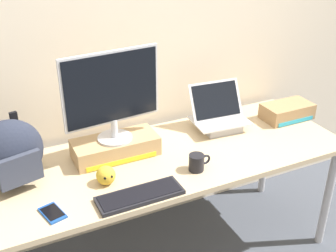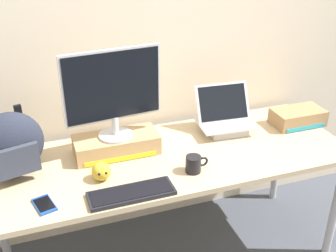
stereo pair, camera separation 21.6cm
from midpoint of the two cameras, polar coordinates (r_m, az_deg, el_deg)
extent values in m
cube|color=beige|center=(2.50, -1.14, 12.50)|extent=(7.00, 0.10, 2.60)
cube|color=tan|center=(2.31, 2.67, -4.37)|extent=(2.02, 0.74, 0.03)
cylinder|color=#B2B2B7|center=(2.77, 23.96, -10.27)|extent=(0.05, 0.05, 0.71)
cylinder|color=#B2B2B7|center=(3.16, 16.66, -4.12)|extent=(0.05, 0.05, 0.71)
cube|color=tan|center=(2.31, -4.41, -2.58)|extent=(0.46, 0.20, 0.10)
cube|color=yellow|center=(2.24, -3.67, -4.59)|extent=(0.39, 0.00, 0.03)
cylinder|color=silver|center=(2.28, -4.46, -1.30)|extent=(0.19, 0.19, 0.01)
cylinder|color=silver|center=(2.25, -4.52, -0.01)|extent=(0.04, 0.04, 0.10)
cube|color=silver|center=(2.16, -4.74, 5.48)|extent=(0.53, 0.07, 0.38)
cube|color=black|center=(2.15, -4.63, 5.38)|extent=(0.50, 0.05, 0.36)
cube|color=#ADADB2|center=(2.57, 10.21, -0.31)|extent=(0.23, 0.22, 0.05)
cube|color=silver|center=(2.56, 10.26, 0.31)|extent=(0.35, 0.26, 0.01)
cube|color=#B7B7BC|center=(2.57, 10.11, 0.61)|extent=(0.30, 0.15, 0.00)
cube|color=silver|center=(2.56, 9.89, 3.12)|extent=(0.34, 0.14, 0.21)
cube|color=black|center=(2.56, 9.93, 3.13)|extent=(0.30, 0.12, 0.19)
cube|color=black|center=(1.99, -1.89, -9.27)|extent=(0.41, 0.14, 0.02)
cube|color=black|center=(1.99, -1.90, -9.00)|extent=(0.39, 0.12, 0.00)
ellipsoid|color=#232838|center=(2.18, -18.16, -2.43)|extent=(0.38, 0.30, 0.33)
cube|color=#333847|center=(2.09, -17.01, -4.70)|extent=(0.20, 0.08, 0.15)
cube|color=black|center=(2.30, -16.93, -0.17)|extent=(0.04, 0.03, 0.25)
cylinder|color=black|center=(2.16, 6.34, -5.27)|extent=(0.08, 0.08, 0.09)
torus|color=black|center=(2.17, 7.64, -4.91)|extent=(0.06, 0.01, 0.06)
cube|color=#19479E|center=(1.99, -13.52, -10.49)|extent=(0.11, 0.15, 0.01)
cube|color=black|center=(1.98, -13.54, -10.36)|extent=(0.10, 0.12, 0.00)
sphere|color=gold|center=(2.09, -6.18, -6.25)|extent=(0.10, 0.10, 0.10)
sphere|color=black|center=(2.05, -6.38, -6.64)|extent=(0.01, 0.01, 0.01)
sphere|color=black|center=(2.06, -5.47, -6.48)|extent=(0.01, 0.01, 0.01)
cube|color=#9E7A51|center=(2.77, 19.42, 1.10)|extent=(0.32, 0.18, 0.10)
cube|color=#2899BC|center=(2.72, 20.46, -0.32)|extent=(0.27, 0.00, 0.02)
camera|label=1|loc=(0.11, -87.22, 1.42)|focal=44.73mm
camera|label=2|loc=(0.11, 92.78, -1.42)|focal=44.73mm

